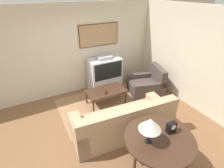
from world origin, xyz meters
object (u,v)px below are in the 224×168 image
console_table (159,140)px  table_lamp (150,124)px  armchair (147,85)px  coffee_table (106,92)px  couch (123,123)px  tv (105,74)px  mantel_clock (171,127)px

console_table → table_lamp: 0.49m
armchair → coffee_table: size_ratio=1.07×
console_table → armchair: bearing=55.9°
table_lamp → coffee_table: bearing=81.5°
couch → console_table: bearing=96.9°
couch → armchair: bearing=-138.4°
couch → coffee_table: size_ratio=2.12×
coffee_table → console_table: bearing=-93.0°
tv → armchair: bearing=-35.8°
armchair → couch: bearing=-36.3°
mantel_clock → couch: bearing=106.7°
coffee_table → console_table: (-0.12, -2.33, 0.33)m
console_table → mantel_clock: size_ratio=6.16×
armchair → table_lamp: (-1.79, -2.28, 0.91)m
tv → table_lamp: 3.21m
armchair → coffee_table: bearing=-74.9°
tv → couch: 2.11m
coffee_table → armchair: bearing=-1.2°
coffee_table → tv: bearing=66.7°
tv → mantel_clock: tv is taller
couch → coffee_table: (0.17, 1.26, 0.10)m
coffee_table → table_lamp: bearing=-98.5°
armchair → tv: bearing=-109.5°
tv → coffee_table: bearing=-113.3°
armchair → mantel_clock: bearing=-13.3°
console_table → mantel_clock: bearing=4.9°
couch → armchair: (1.61, 1.23, -0.04)m
tv → table_lamp: (-0.68, -3.08, 0.62)m
tv → table_lamp: size_ratio=2.49×
armchair → console_table: (-1.56, -2.30, 0.47)m
console_table → table_lamp: table_lamp is taller
tv → table_lamp: table_lamp is taller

